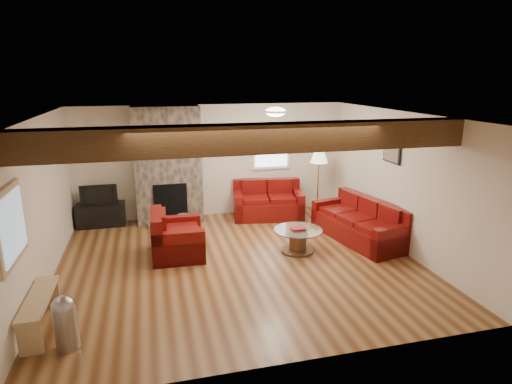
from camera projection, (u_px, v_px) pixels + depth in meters
room at (238, 192)px, 7.02m from camera, size 8.00×8.00×8.00m
oak_beam at (257, 138)px, 5.57m from camera, size 6.00×0.36×0.38m
chimney_breast at (168, 167)px, 9.12m from camera, size 1.40×0.67×2.50m
back_window at (271, 146)px, 9.79m from camera, size 0.90×0.08×1.10m
hatch_window at (10, 226)px, 4.86m from camera, size 0.08×1.00×0.90m
ceiling_dome at (276, 113)px, 7.76m from camera, size 0.40×0.40×0.18m
artwork_back at (219, 141)px, 9.47m from camera, size 0.42×0.06×0.52m
artwork_right at (392, 152)px, 7.87m from camera, size 0.06×0.55×0.42m
sofa_three at (359, 220)px, 8.26m from camera, size 1.25×2.18×0.79m
loveseat at (268, 200)px, 9.59m from camera, size 1.65×1.11×0.81m
armchair_red at (177, 234)px, 7.53m from camera, size 0.91×1.03×0.82m
coffee_table at (298, 241)px, 7.74m from camera, size 0.87×0.87×0.46m
tv_cabinet at (101, 215)px, 9.07m from camera, size 0.98×0.39×0.49m
television at (99, 194)px, 8.94m from camera, size 0.74×0.10×0.43m
floor_lamp at (319, 160)px, 9.42m from camera, size 0.39×0.39×1.52m
pine_bench at (40, 313)px, 5.36m from camera, size 0.28×1.18×0.44m
pedal_bin at (65, 322)px, 4.95m from camera, size 0.35×0.35×0.67m
coal_bucket at (184, 221)px, 9.01m from camera, size 0.30×0.30×0.29m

